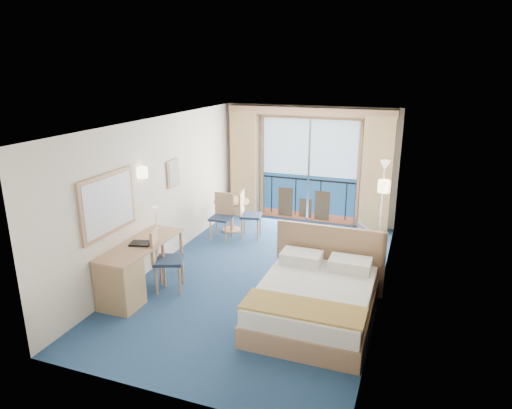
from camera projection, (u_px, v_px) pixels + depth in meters
The scene contains 22 objects.
floor at pixel (263, 276), 8.06m from camera, with size 6.50×6.50×0.00m, color navy.
room_walls at pixel (264, 178), 7.53m from camera, with size 4.04×6.54×2.72m.
balcony_door at pixel (308, 174), 10.61m from camera, with size 2.36×0.03×2.52m.
curtain_left at pixel (245, 164), 10.95m from camera, with size 0.65×0.22×2.55m, color tan.
curtain_right at pixel (377, 175), 9.93m from camera, with size 0.65×0.22×2.55m, color tan.
pelmet at pixel (310, 111), 10.08m from camera, with size 3.80×0.25×0.18m, color #A27D58.
mirror at pixel (108, 204), 6.90m from camera, with size 0.05×1.25×0.95m.
wall_print at pixel (173, 173), 8.64m from camera, with size 0.04×0.42×0.52m.
sconce_left at pixel (142, 172), 7.61m from camera, with size 0.18×0.18×0.18m, color #FFECB2.
sconce_right at pixel (384, 186), 6.74m from camera, with size 0.18×0.18×0.18m, color #FFECB2.
bed at pixel (315, 299), 6.62m from camera, with size 1.77×2.10×1.11m.
nightstand at pixel (367, 273), 7.52m from camera, with size 0.42×0.40×0.55m, color tan.
phone at pixel (370, 256), 7.42m from camera, with size 0.17×0.13×0.07m, color white.
armchair at pixel (350, 243), 8.73m from camera, with size 0.66×0.68×0.62m, color #434651.
floor_lamp at pixel (384, 180), 9.49m from camera, with size 0.23×0.23×1.69m.
desk at pixel (125, 276), 7.01m from camera, with size 0.60×1.75×0.82m.
desk_chair at pixel (163, 255), 7.41m from camera, with size 0.60×0.60×1.07m.
folder at pixel (141, 243), 7.30m from camera, with size 0.32×0.24×0.03m, color black.
desk_lamp at pixel (155, 213), 7.83m from camera, with size 0.11×0.11×0.41m.
round_table at pixel (231, 208), 10.11m from camera, with size 0.78×0.78×0.70m.
table_chair_a at pixel (247, 212), 9.74m from camera, with size 0.51×0.50×1.00m.
table_chair_b at pixel (222, 213), 9.67m from camera, with size 0.43×0.44×0.98m.
Camera 1 is at (2.39, -6.93, 3.58)m, focal length 32.00 mm.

